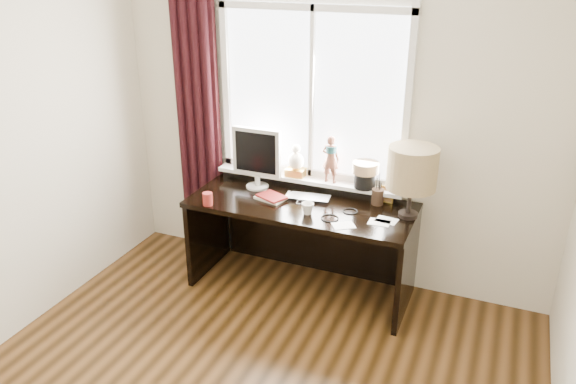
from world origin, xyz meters
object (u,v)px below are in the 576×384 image
at_px(laptop, 308,198).
at_px(red_cup, 208,199).
at_px(monitor, 257,155).
at_px(desk, 305,227).
at_px(table_lamp, 412,169).
at_px(mug, 308,208).

xyz_separation_m(laptop, red_cup, (-0.65, -0.38, 0.04)).
height_order(red_cup, monitor, monitor).
bearing_deg(monitor, laptop, -7.84).
xyz_separation_m(desk, table_lamp, (0.79, -0.02, 0.61)).
xyz_separation_m(laptop, monitor, (-0.46, 0.06, 0.26)).
relative_size(laptop, table_lamp, 0.66).
distance_m(red_cup, desk, 0.80).
bearing_deg(mug, table_lamp, 18.99).
bearing_deg(table_lamp, desk, 178.54).
bearing_deg(red_cup, laptop, 30.50).
bearing_deg(laptop, desk, 146.88).
bearing_deg(mug, red_cup, -169.16).
relative_size(laptop, desk, 0.20).
xyz_separation_m(red_cup, monitor, (0.20, 0.45, 0.23)).
distance_m(red_cup, monitor, 0.54).
bearing_deg(mug, laptop, 109.96).
bearing_deg(red_cup, desk, 32.07).
bearing_deg(monitor, mug, -29.25).
bearing_deg(mug, monitor, 150.75).
distance_m(desk, table_lamp, 0.99).
bearing_deg(laptop, monitor, 164.75).
relative_size(mug, monitor, 0.18).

